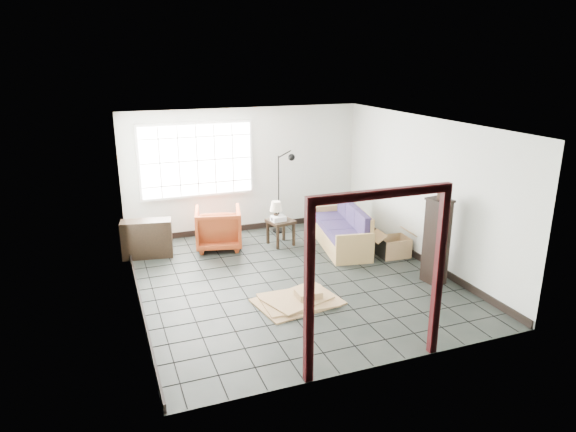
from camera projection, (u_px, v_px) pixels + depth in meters
name	position (u px, v px, depth m)	size (l,w,h in m)	color
ground	(292.00, 279.00, 8.64)	(5.50, 5.50, 0.00)	black
room_shell	(292.00, 181.00, 8.16)	(5.02, 5.52, 2.61)	silver
window_panel	(197.00, 160.00, 10.24)	(2.32, 0.08, 1.52)	silver
doorway_trim	(378.00, 259.00, 5.82)	(1.80, 0.08, 2.20)	black
futon_sofa	(343.00, 232.00, 10.03)	(1.03, 1.99, 0.84)	tan
armchair	(218.00, 226.00, 9.93)	(0.85, 0.80, 0.88)	#983A16
side_table	(281.00, 224.00, 10.09)	(0.55, 0.55, 0.51)	black
table_lamp	(276.00, 207.00, 10.00)	(0.32, 0.32, 0.37)	black
projector	(278.00, 218.00, 10.00)	(0.29, 0.23, 0.10)	silver
floor_lamp	(285.00, 189.00, 10.71)	(0.46, 0.31, 1.75)	black
console_shelf	(147.00, 239.00, 9.50)	(0.95, 0.50, 0.71)	black
tall_shelf	(436.00, 241.00, 8.32)	(0.35, 0.43, 1.43)	black
pot	(442.00, 196.00, 8.07)	(0.19, 0.19, 0.12)	black
open_box	(393.00, 247.00, 9.59)	(0.90, 0.48, 0.50)	#9A6C4A
cardboard_pile	(299.00, 299.00, 7.80)	(1.37, 1.08, 0.18)	#9A6C4A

